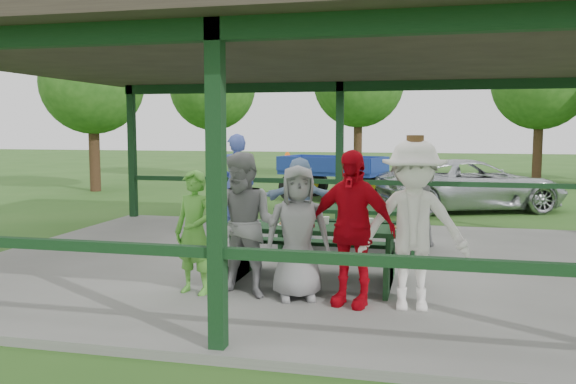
% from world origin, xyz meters
% --- Properties ---
extents(ground, '(90.00, 90.00, 0.00)m').
position_xyz_m(ground, '(0.00, 0.00, 0.00)').
color(ground, '#2B581B').
rests_on(ground, ground).
extents(concrete_slab, '(10.00, 8.00, 0.10)m').
position_xyz_m(concrete_slab, '(0.00, 0.00, 0.05)').
color(concrete_slab, slate).
rests_on(concrete_slab, ground).
extents(pavilion_structure, '(10.60, 8.60, 3.24)m').
position_xyz_m(pavilion_structure, '(0.00, 0.00, 3.17)').
color(pavilion_structure, black).
rests_on(pavilion_structure, concrete_slab).
extents(picnic_table_near, '(2.38, 1.39, 0.75)m').
position_xyz_m(picnic_table_near, '(0.39, -1.20, 0.57)').
color(picnic_table_near, black).
rests_on(picnic_table_near, concrete_slab).
extents(picnic_table_far, '(2.41, 1.39, 0.75)m').
position_xyz_m(picnic_table_far, '(0.64, 0.80, 0.57)').
color(picnic_table_far, black).
rests_on(picnic_table_far, concrete_slab).
extents(table_setting, '(2.30, 0.45, 0.10)m').
position_xyz_m(table_setting, '(0.43, -1.19, 0.88)').
color(table_setting, white).
rests_on(table_setting, picnic_table_near).
extents(contestant_green, '(0.63, 0.48, 1.52)m').
position_xyz_m(contestant_green, '(-0.91, -2.08, 0.86)').
color(contestant_green, '#53A235').
rests_on(contestant_green, concrete_slab).
extents(contestant_grey_left, '(0.95, 0.79, 1.75)m').
position_xyz_m(contestant_grey_left, '(-0.27, -2.09, 0.98)').
color(contestant_grey_left, gray).
rests_on(contestant_grey_left, concrete_slab).
extents(contestant_grey_mid, '(0.90, 0.72, 1.60)m').
position_xyz_m(contestant_grey_mid, '(0.37, -2.04, 0.90)').
color(contestant_grey_mid, gray).
rests_on(contestant_grey_mid, concrete_slab).
extents(contestant_red, '(1.13, 0.69, 1.79)m').
position_xyz_m(contestant_red, '(1.02, -2.13, 1.00)').
color(contestant_red, '#BD0512').
rests_on(contestant_red, concrete_slab).
extents(contestant_white_fedora, '(1.28, 0.81, 1.96)m').
position_xyz_m(contestant_white_fedora, '(1.71, -2.13, 1.05)').
color(contestant_white_fedora, white).
rests_on(contestant_white_fedora, concrete_slab).
extents(spectator_lblue, '(1.48, 0.71, 1.53)m').
position_xyz_m(spectator_lblue, '(-0.37, 1.53, 0.86)').
color(spectator_lblue, '#7D9BC2').
rests_on(spectator_lblue, concrete_slab).
extents(spectator_blue, '(0.82, 0.67, 1.93)m').
position_xyz_m(spectator_blue, '(-1.76, 2.16, 1.06)').
color(spectator_blue, '#475AB9').
rests_on(spectator_blue, concrete_slab).
extents(spectator_grey, '(0.84, 0.76, 1.42)m').
position_xyz_m(spectator_grey, '(1.65, 1.66, 0.81)').
color(spectator_grey, gray).
rests_on(spectator_grey, concrete_slab).
extents(pickup_truck, '(5.27, 3.82, 1.33)m').
position_xyz_m(pickup_truck, '(2.92, 7.39, 0.67)').
color(pickup_truck, silver).
rests_on(pickup_truck, ground).
extents(farm_trailer, '(4.06, 2.42, 1.41)m').
position_xyz_m(farm_trailer, '(-0.93, 8.74, 0.70)').
color(farm_trailer, navy).
rests_on(farm_trailer, ground).
extents(tree_far_left, '(3.63, 3.63, 5.67)m').
position_xyz_m(tree_far_left, '(-7.23, 15.71, 3.84)').
color(tree_far_left, '#301C13').
rests_on(tree_far_left, ground).
extents(tree_left, '(3.83, 3.83, 5.99)m').
position_xyz_m(tree_left, '(-1.19, 17.09, 4.06)').
color(tree_left, '#301C13').
rests_on(tree_left, ground).
extents(tree_mid, '(3.68, 3.68, 5.75)m').
position_xyz_m(tree_mid, '(5.90, 16.29, 3.89)').
color(tree_mid, '#301C13').
rests_on(tree_mid, ground).
extents(tree_edge_left, '(3.44, 3.44, 5.37)m').
position_xyz_m(tree_edge_left, '(-9.21, 9.56, 3.63)').
color(tree_edge_left, '#301C13').
rests_on(tree_edge_left, ground).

